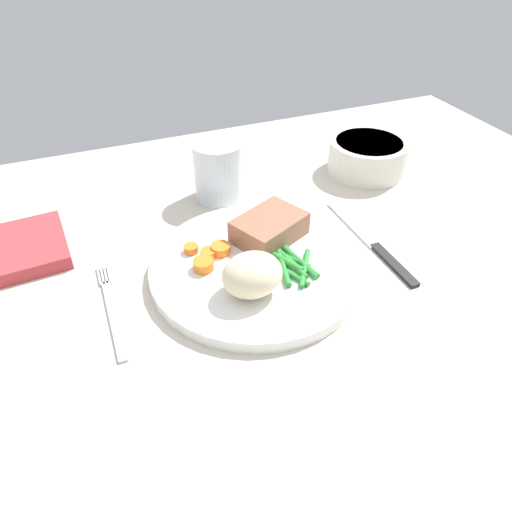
% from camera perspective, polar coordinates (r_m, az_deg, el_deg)
% --- Properties ---
extents(dining_table, '(1.20, 0.90, 0.02)m').
position_cam_1_polar(dining_table, '(0.59, 2.02, -3.33)').
color(dining_table, beige).
rests_on(dining_table, ground).
extents(dinner_plate, '(0.26, 0.26, 0.02)m').
position_cam_1_polar(dinner_plate, '(0.58, 0.00, -1.39)').
color(dinner_plate, white).
rests_on(dinner_plate, dining_table).
extents(meat_portion, '(0.11, 0.10, 0.03)m').
position_cam_1_polar(meat_portion, '(0.61, 1.65, 3.50)').
color(meat_portion, '#936047').
rests_on(meat_portion, dinner_plate).
extents(mashed_potatoes, '(0.07, 0.06, 0.05)m').
position_cam_1_polar(mashed_potatoes, '(0.52, -0.46, -2.32)').
color(mashed_potatoes, beige).
rests_on(mashed_potatoes, dinner_plate).
extents(carrot_slices, '(0.06, 0.06, 0.01)m').
position_cam_1_polar(carrot_slices, '(0.58, -5.92, 0.09)').
color(carrot_slices, orange).
rests_on(carrot_slices, dinner_plate).
extents(green_beans, '(0.06, 0.09, 0.01)m').
position_cam_1_polar(green_beans, '(0.57, 4.26, -0.72)').
color(green_beans, '#2D8C38').
rests_on(green_beans, dinner_plate).
extents(fork, '(0.01, 0.17, 0.00)m').
position_cam_1_polar(fork, '(0.56, -17.27, -6.39)').
color(fork, silver).
rests_on(fork, dining_table).
extents(knife, '(0.02, 0.21, 0.01)m').
position_cam_1_polar(knife, '(0.65, 13.98, 1.68)').
color(knife, black).
rests_on(knife, dining_table).
extents(water_glass, '(0.07, 0.07, 0.09)m').
position_cam_1_polar(water_glass, '(0.72, -4.58, 9.92)').
color(water_glass, silver).
rests_on(water_glass, dining_table).
extents(salad_bowl, '(0.13, 0.13, 0.05)m').
position_cam_1_polar(salad_bowl, '(0.81, 13.52, 12.02)').
color(salad_bowl, silver).
rests_on(salad_bowl, dining_table).
extents(napkin, '(0.12, 0.13, 0.02)m').
position_cam_1_polar(napkin, '(0.68, -26.77, 0.82)').
color(napkin, '#B2383D').
rests_on(napkin, dining_table).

